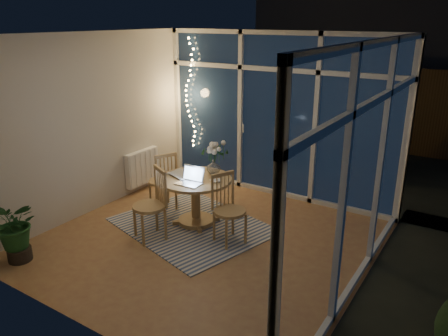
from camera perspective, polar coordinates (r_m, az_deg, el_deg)
The scene contains 25 objects.
floor at distance 5.82m, azimuth -2.30°, elevation -9.47°, with size 4.00×4.00×0.00m, color brown.
ceiling at distance 5.11m, azimuth -2.70°, elevation 17.07°, with size 4.00×4.00×0.00m, color white.
wall_back at distance 6.99m, azimuth 7.06°, elevation 6.75°, with size 4.00×0.04×2.60m, color beige.
wall_front at distance 3.95m, azimuth -19.46°, elevation -4.06°, with size 4.00×0.04×2.60m, color beige.
wall_left at distance 6.64m, azimuth -16.80°, elevation 5.42°, with size 0.04×4.00×2.60m, color beige.
wall_right at distance 4.52m, azimuth 18.72°, elevation -1.06°, with size 0.04×4.00×2.60m, color beige.
window_wall_back at distance 6.96m, azimuth 6.92°, elevation 6.70°, with size 4.00×0.10×2.60m, color silver.
window_wall_right at distance 4.53m, azimuth 18.24°, elevation -0.97°, with size 0.10×4.00×2.60m, color silver.
radiator at distance 7.44m, azimuth -10.64°, elevation 0.11°, with size 0.10×0.70×0.58m, color white.
fairy_lights at distance 7.70m, azimuth -4.52°, elevation 9.68°, with size 0.24×0.10×1.85m, color #FFC466, non-canonical shape.
garden_patio at distance 9.90m, azimuth 17.03°, elevation 1.59°, with size 12.00×6.00×0.10m, color black.
garden_fence at distance 10.28m, azimuth 15.67°, elevation 7.88°, with size 11.00×0.08×1.80m, color #3D2A16.
neighbour_roof at distance 12.95m, azimuth 21.74°, elevation 15.27°, with size 7.00×3.00×2.20m, color #33363D.
garden_shrubs at distance 8.76m, azimuth 6.17°, elevation 3.58°, with size 0.90×0.90×0.90m, color black.
rug at distance 6.21m, azimuth -4.19°, elevation -7.47°, with size 2.03×1.62×0.01m, color beige.
dining_table at distance 6.14m, azimuth -3.71°, elevation -4.32°, with size 1.00×1.00×0.68m, color tan.
chair_left at distance 6.62m, azimuth -8.06°, elevation -1.54°, with size 0.43×0.43×0.93m, color tan.
chair_right at distance 5.57m, azimuth 0.76°, elevation -5.46°, with size 0.43×0.43×0.93m, color tan.
chair_front at distance 5.74m, azimuth -9.78°, elevation -4.74°, with size 0.45×0.45×0.98m, color tan.
laptop at distance 5.77m, azimuth -4.64°, elevation -1.00°, with size 0.33×0.28×0.24m, color silver, non-canonical shape.
flower_vase at distance 6.14m, azimuth -1.37°, elevation 0.20°, with size 0.20×0.20×0.21m, color silver.
bowl at distance 5.85m, azimuth -1.12°, elevation -1.68°, with size 0.15×0.15×0.04m, color white.
newspapers at distance 6.13m, azimuth -5.25°, elevation -0.84°, with size 0.37×0.28×0.02m, color beige.
phone at distance 5.91m, azimuth -4.32°, elevation -1.67°, with size 0.12×0.06×0.01m, color black.
potted_plant at distance 5.76m, azimuth -25.53°, elevation -7.52°, with size 0.54×0.47×0.76m, color #18451D.
Camera 1 is at (2.96, -4.16, 2.78)m, focal length 35.00 mm.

